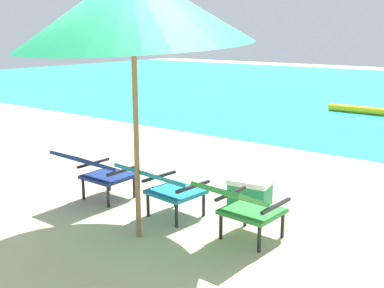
# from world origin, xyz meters

# --- Properties ---
(ground_plane) EXTENTS (40.00, 40.00, 0.00)m
(ground_plane) POSITION_xyz_m (0.00, 4.00, 0.00)
(ground_plane) COLOR #CCB78E
(swim_buoy) EXTENTS (1.60, 0.18, 0.18)m
(swim_buoy) POSITION_xyz_m (-0.53, 7.96, 0.10)
(swim_buoy) COLOR yellow
(swim_buoy) RESTS_ON ocean_band
(lounge_chair_left) EXTENTS (0.56, 0.88, 0.68)m
(lounge_chair_left) POSITION_xyz_m (-0.98, -0.16, 0.40)
(lounge_chair_left) COLOR navy
(lounge_chair_left) RESTS_ON ground_plane
(lounge_chair_center) EXTENTS (0.63, 0.93, 0.68)m
(lounge_chair_center) POSITION_xyz_m (0.00, -0.11, 0.40)
(lounge_chair_center) COLOR teal
(lounge_chair_center) RESTS_ON ground_plane
(lounge_chair_right) EXTENTS (0.58, 0.90, 0.68)m
(lounge_chair_right) POSITION_xyz_m (0.96, -0.11, 0.40)
(lounge_chair_right) COLOR #338E3D
(lounge_chair_right) RESTS_ON ground_plane
(beach_umbrella_center) EXTENTS (2.51, 2.54, 2.59)m
(beach_umbrella_center) POSITION_xyz_m (0.06, -0.57, 2.19)
(beach_umbrella_center) COLOR olive
(beach_umbrella_center) RESTS_ON ground_plane
(cooler_box) EXTENTS (0.51, 0.38, 0.32)m
(cooler_box) POSITION_xyz_m (0.50, 0.83, 0.16)
(cooler_box) COLOR #1E844C
(cooler_box) RESTS_ON ground_plane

